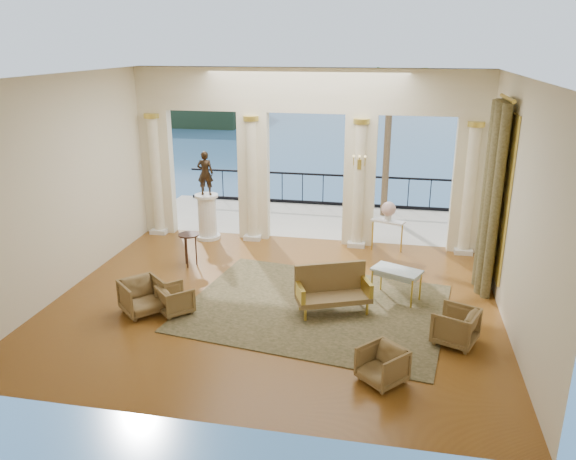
% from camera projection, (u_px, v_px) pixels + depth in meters
% --- Properties ---
extents(floor, '(9.00, 9.00, 0.00)m').
position_uv_depth(floor, '(275.00, 301.00, 11.61)').
color(floor, '#472409').
rests_on(floor, ground).
extents(room_walls, '(9.00, 9.00, 9.00)m').
position_uv_depth(room_walls, '(259.00, 178.00, 9.65)').
color(room_walls, white).
rests_on(room_walls, ground).
extents(arcade, '(9.00, 0.56, 4.50)m').
position_uv_depth(arcade, '(306.00, 145.00, 14.34)').
color(arcade, beige).
rests_on(arcade, ground).
extents(terrace, '(10.00, 3.60, 0.10)m').
position_uv_depth(terrace, '(316.00, 220.00, 17.02)').
color(terrace, '#B6A897').
rests_on(terrace, ground).
extents(balustrade, '(9.00, 0.06, 1.03)m').
position_uv_depth(balustrade, '(323.00, 192.00, 18.36)').
color(balustrade, black).
rests_on(balustrade, terrace).
extents(palm_tree, '(2.00, 2.00, 4.50)m').
position_uv_depth(palm_tree, '(391.00, 79.00, 16.08)').
color(palm_tree, '#4C3823').
rests_on(palm_tree, terrace).
extents(headland, '(22.00, 18.00, 6.00)m').
position_uv_depth(headland, '(179.00, 99.00, 83.14)').
color(headland, black).
rests_on(headland, sea).
extents(sea, '(160.00, 160.00, 0.00)m').
position_uv_depth(sea, '(379.00, 136.00, 69.33)').
color(sea, '#2F6090').
rests_on(sea, ground).
extents(curtain, '(0.33, 1.40, 4.09)m').
position_uv_depth(curtain, '(492.00, 199.00, 11.58)').
color(curtain, '#4A4124').
rests_on(curtain, ground).
extents(window_frame, '(0.04, 1.60, 3.40)m').
position_uv_depth(window_frame, '(502.00, 195.00, 11.52)').
color(window_frame, gold).
rests_on(window_frame, room_walls).
extents(wall_sconce, '(0.30, 0.11, 0.33)m').
position_uv_depth(wall_sconce, '(359.00, 164.00, 13.91)').
color(wall_sconce, gold).
rests_on(wall_sconce, arcade).
extents(rug, '(5.53, 4.59, 0.02)m').
position_uv_depth(rug, '(315.00, 307.00, 11.31)').
color(rug, '#30351D').
rests_on(rug, ground).
extents(armchair_a, '(1.01, 1.01, 0.76)m').
position_uv_depth(armchair_a, '(142.00, 295.00, 11.01)').
color(armchair_a, '#46371A').
rests_on(armchair_a, ground).
extents(armchair_b, '(0.86, 0.86, 0.65)m').
position_uv_depth(armchair_b, '(382.00, 364.00, 8.76)').
color(armchair_b, '#46371A').
rests_on(armchair_b, ground).
extents(armchair_c, '(0.87, 0.90, 0.72)m').
position_uv_depth(armchair_c, '(455.00, 325.00, 9.89)').
color(armchair_c, '#46371A').
rests_on(armchair_c, ground).
extents(armchair_d, '(0.83, 0.83, 0.62)m').
position_uv_depth(armchair_d, '(175.00, 298.00, 11.02)').
color(armchair_d, '#46371A').
rests_on(armchair_d, ground).
extents(settee, '(1.57, 1.12, 0.96)m').
position_uv_depth(settee, '(332.00, 289.00, 11.05)').
color(settee, '#46371A').
rests_on(settee, ground).
extents(game_table, '(1.10, 0.88, 0.67)m').
position_uv_depth(game_table, '(397.00, 273.00, 11.51)').
color(game_table, '#9EBCCC').
rests_on(game_table, ground).
extents(pedestal, '(0.67, 0.67, 1.23)m').
position_uv_depth(pedestal, '(207.00, 217.00, 15.16)').
color(pedestal, silver).
rests_on(pedestal, ground).
extents(statue, '(0.45, 0.32, 1.17)m').
position_uv_depth(statue, '(205.00, 173.00, 14.77)').
color(statue, black).
rests_on(statue, pedestal).
extents(console_table, '(0.89, 0.59, 0.79)m').
position_uv_depth(console_table, '(388.00, 225.00, 14.29)').
color(console_table, silver).
rests_on(console_table, ground).
extents(urn, '(0.37, 0.37, 0.49)m').
position_uv_depth(urn, '(389.00, 210.00, 14.15)').
color(urn, white).
rests_on(urn, console_table).
extents(side_table, '(0.49, 0.49, 0.80)m').
position_uv_depth(side_table, '(189.00, 239.00, 13.24)').
color(side_table, black).
rests_on(side_table, ground).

